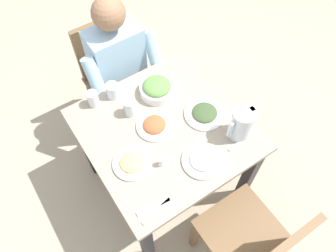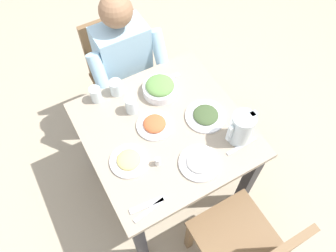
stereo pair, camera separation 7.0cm
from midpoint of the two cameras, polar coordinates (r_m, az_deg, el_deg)
name	(u,v)px [view 2 (the right image)]	position (r m, az deg, el deg)	size (l,w,h in m)	color
ground_plane	(166,181)	(2.43, 0.47, -9.56)	(8.00, 8.00, 0.00)	tan
dining_table	(165,140)	(1.89, 0.60, -2.47)	(0.85, 0.85, 0.72)	gray
chair_near	(120,70)	(2.38, -7.46, 9.55)	(0.40, 0.40, 0.87)	brown
chair_far	(248,249)	(1.84, 14.73, -19.97)	(0.40, 0.40, 0.87)	brown
diner_near	(131,75)	(2.14, -5.52, 8.70)	(0.48, 0.53, 1.16)	#9EC6E0
water_pitcher	(241,128)	(1.72, 13.69, -0.38)	(0.16, 0.12, 0.19)	silver
salad_bowl	(160,88)	(1.89, -0.32, 6.60)	(0.20, 0.20, 0.09)	white
plate_dolmas	(206,115)	(1.83, 7.63, 1.78)	(0.23, 0.23, 0.04)	white
plate_rice_curry	(155,124)	(1.78, -1.19, 0.25)	(0.20, 0.20, 0.04)	white
plate_yoghurt	(199,162)	(1.68, 6.66, -6.28)	(0.21, 0.21, 0.04)	white
plate_fries	(129,160)	(1.68, -5.58, -5.95)	(0.20, 0.20, 0.04)	white
water_glass_near_left	(131,105)	(1.81, -5.26, 3.60)	(0.07, 0.07, 0.10)	silver
water_glass_far_left	(116,87)	(1.91, -7.94, 6.59)	(0.07, 0.07, 0.09)	silver
water_glass_far_right	(96,94)	(1.89, -11.34, 5.35)	(0.06, 0.06, 0.09)	silver
salt_shaker	(158,161)	(1.65, -0.55, -6.19)	(0.03, 0.03, 0.05)	white
fork_near	(166,79)	(1.99, 0.73, 8.15)	(0.17, 0.03, 0.01)	silver
knife_near	(241,146)	(1.77, 13.69, -3.42)	(0.18, 0.02, 0.01)	silver
fork_far	(147,205)	(1.59, -2.43, -13.55)	(0.17, 0.03, 0.01)	silver
knife_far	(150,209)	(1.59, -1.77, -14.23)	(0.18, 0.02, 0.01)	silver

